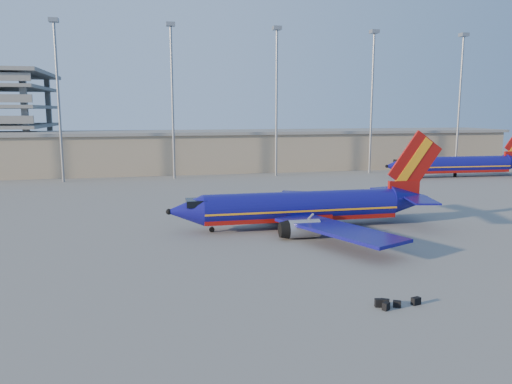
% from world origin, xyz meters
% --- Properties ---
extents(ground, '(220.00, 220.00, 0.00)m').
position_xyz_m(ground, '(0.00, 0.00, 0.00)').
color(ground, slate).
rests_on(ground, ground).
extents(terminal_building, '(122.00, 16.00, 8.50)m').
position_xyz_m(terminal_building, '(10.00, 58.00, 4.32)').
color(terminal_building, '#9C8A6B').
rests_on(terminal_building, ground).
extents(light_mast_row, '(101.60, 1.60, 28.65)m').
position_xyz_m(light_mast_row, '(5.00, 46.00, 17.55)').
color(light_mast_row, gray).
rests_on(light_mast_row, ground).
extents(aircraft_main, '(31.30, 30.15, 10.61)m').
position_xyz_m(aircraft_main, '(7.07, 2.13, 2.27)').
color(aircraft_main, navy).
rests_on(aircraft_main, ground).
extents(aircraft_second, '(31.19, 12.14, 10.56)m').
position_xyz_m(aircraft_second, '(49.35, 36.39, 2.42)').
color(aircraft_second, navy).
rests_on(aircraft_second, ground).
extents(luggage_pile, '(3.23, 1.07, 0.55)m').
position_xyz_m(luggage_pile, '(5.56, -20.79, 0.26)').
color(luggage_pile, black).
rests_on(luggage_pile, ground).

